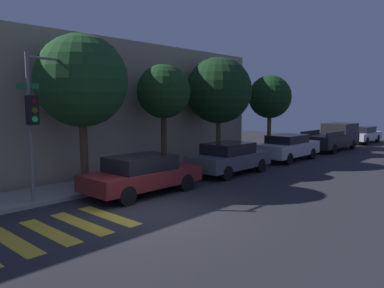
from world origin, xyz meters
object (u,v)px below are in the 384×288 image
(pickup_truck, at_px, (333,137))
(tree_behind_truck, at_px, (270,97))
(sedan_far_end, at_px, (288,147))
(sedan_middle, at_px, (229,158))
(traffic_light_pole, at_px, (46,102))
(sedan_near_corner, at_px, (142,174))
(tree_midblock, at_px, (164,92))
(tree_far_end, at_px, (219,91))
(sedan_tail_of_row, at_px, (362,134))
(tree_near_corner, at_px, (82,81))

(pickup_truck, xyz_separation_m, tree_behind_truck, (-4.97, 2.17, 2.73))
(sedan_far_end, xyz_separation_m, tree_behind_truck, (1.56, 2.17, 2.86))
(sedan_middle, xyz_separation_m, pickup_truck, (12.09, 0.00, 0.14))
(traffic_light_pole, xyz_separation_m, sedan_far_end, (13.63, -1.27, -2.51))
(sedan_near_corner, relative_size, tree_midblock, 0.88)
(traffic_light_pole, relative_size, tree_far_end, 0.85)
(sedan_tail_of_row, relative_size, tree_near_corner, 0.78)
(sedan_near_corner, bearing_deg, pickup_truck, 0.00)
(sedan_far_end, relative_size, tree_near_corner, 0.79)
(sedan_far_end, xyz_separation_m, tree_far_end, (-3.64, 2.17, 3.14))
(pickup_truck, height_order, tree_midblock, tree_midblock)
(traffic_light_pole, bearing_deg, tree_near_corner, 25.81)
(sedan_middle, bearing_deg, tree_midblock, 133.96)
(sedan_near_corner, bearing_deg, tree_behind_truck, 9.96)
(sedan_tail_of_row, bearing_deg, tree_near_corner, 174.91)
(tree_near_corner, height_order, tree_far_end, tree_near_corner)
(pickup_truck, distance_m, sedan_tail_of_row, 6.02)
(sedan_near_corner, height_order, sedan_far_end, sedan_far_end)
(sedan_near_corner, xyz_separation_m, sedan_tail_of_row, (23.32, 0.00, -0.01))
(sedan_middle, distance_m, tree_behind_truck, 7.98)
(pickup_truck, relative_size, sedan_tail_of_row, 1.24)
(tree_midblock, bearing_deg, traffic_light_pole, -171.46)
(tree_midblock, bearing_deg, tree_far_end, 0.00)
(traffic_light_pole, xyz_separation_m, sedan_middle, (8.07, -1.27, -2.53))
(sedan_middle, xyz_separation_m, sedan_tail_of_row, (18.11, 0.00, -0.04))
(sedan_near_corner, distance_m, tree_midblock, 4.85)
(traffic_light_pole, height_order, sedan_middle, traffic_light_pole)
(sedan_near_corner, relative_size, tree_behind_truck, 0.88)
(pickup_truck, xyz_separation_m, tree_midblock, (-14.18, 2.17, 2.85))
(sedan_tail_of_row, xyz_separation_m, tree_midblock, (-20.20, 2.17, 3.03))
(sedan_tail_of_row, bearing_deg, sedan_near_corner, 180.00)
(traffic_light_pole, relative_size, tree_midblock, 0.96)
(sedan_middle, relative_size, tree_near_corner, 0.74)
(sedan_far_end, relative_size, tree_behind_truck, 0.91)
(traffic_light_pole, height_order, sedan_tail_of_row, traffic_light_pole)
(sedan_far_end, bearing_deg, sedan_near_corner, -180.00)
(tree_behind_truck, bearing_deg, tree_far_end, 180.00)
(sedan_middle, bearing_deg, traffic_light_pole, 171.07)
(traffic_light_pole, xyz_separation_m, tree_far_end, (9.99, 0.90, 0.63))
(sedan_near_corner, xyz_separation_m, sedan_middle, (5.21, -0.00, 0.02))
(sedan_far_end, bearing_deg, traffic_light_pole, 174.69)
(sedan_middle, bearing_deg, tree_near_corner, 160.78)
(tree_near_corner, relative_size, tree_midblock, 1.16)
(sedan_middle, relative_size, tree_far_end, 0.75)
(tree_far_end, distance_m, tree_behind_truck, 5.21)
(sedan_near_corner, distance_m, sedan_middle, 5.21)
(tree_midblock, bearing_deg, pickup_truck, -8.68)
(sedan_middle, xyz_separation_m, tree_midblock, (-2.09, 2.17, 2.99))
(sedan_middle, distance_m, sedan_tail_of_row, 18.11)
(sedan_far_end, height_order, tree_far_end, tree_far_end)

